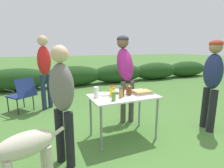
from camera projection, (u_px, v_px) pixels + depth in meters
ground_plane at (123, 137)px, 3.03m from camera, size 60.00×60.00×0.00m
shrub_hedge at (73, 76)px, 6.94m from camera, size 14.40×0.90×0.80m
folding_table at (123, 100)px, 2.89m from camera, size 1.10×0.64×0.74m
food_tray at (142, 92)px, 2.98m from camera, size 0.34×0.25×0.06m
plate_stack at (104, 94)px, 2.91m from camera, size 0.22×0.22×0.03m
mixing_bowl at (117, 91)px, 3.03m from camera, size 0.21×0.21×0.07m
paper_cup_stack at (96, 92)px, 2.74m from camera, size 0.08×0.08×0.17m
relish_jar at (114, 96)px, 2.58m from camera, size 0.06×0.06×0.15m
hot_sauce_bottle at (128, 89)px, 2.96m from camera, size 0.07×0.07×0.18m
mustard_bottle at (112, 91)px, 2.81m from camera, size 0.08×0.08×0.20m
spice_jar at (121, 92)px, 2.74m from camera, size 0.07×0.07×0.17m
bbq_sauce_bottle at (122, 91)px, 2.81m from camera, size 0.08×0.08×0.17m
beer_bottle at (129, 90)px, 2.89m from camera, size 0.07×0.07×0.19m
standing_person_with_beanie at (125, 67)px, 3.53m from camera, size 0.35×0.50×1.75m
standing_person_in_navy_coat at (44, 65)px, 4.22m from camera, size 0.43×0.41×1.79m
standing_person_in_dark_puffer at (62, 97)px, 2.14m from camera, size 0.40×0.43×1.55m
standing_person_in_red_jacket at (212, 76)px, 3.11m from camera, size 0.38×0.45×1.65m
dog at (21, 150)px, 1.73m from camera, size 0.89×0.44×0.75m
camp_chair_green_behind_table at (22, 93)px, 4.11m from camera, size 0.72×0.75×0.83m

